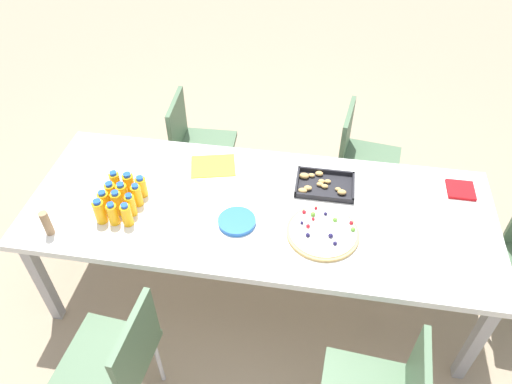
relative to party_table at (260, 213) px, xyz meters
The scene contains 23 objects.
ground_plane 0.68m from the party_table, ahead, with size 12.00×12.00×0.00m, color gray.
party_table is the anchor object (origin of this frame).
chair_far_right 1.03m from the party_table, 55.70° to the left, with size 0.45×0.45×0.83m.
chair_near_left 1.02m from the party_table, 122.16° to the right, with size 0.43×0.43×0.83m.
chair_far_left 1.00m from the party_table, 126.20° to the left, with size 0.42×0.42×0.83m.
juice_bottle_0 0.85m from the party_table, 163.65° to the right, with size 0.06×0.06×0.15m.
juice_bottle_1 0.78m from the party_table, 162.06° to the right, with size 0.06×0.06×0.14m.
juice_bottle_2 0.71m from the party_table, 160.52° to the right, with size 0.06×0.06×0.14m.
juice_bottle_3 0.84m from the party_table, 169.32° to the right, with size 0.06×0.06×0.13m.
juice_bottle_4 0.76m from the party_table, 167.72° to the right, with size 0.06×0.06×0.15m.
juice_bottle_5 0.69m from the party_table, 166.40° to the right, with size 0.05×0.05×0.14m.
juice_bottle_6 0.82m from the party_table, behind, with size 0.06×0.06×0.13m.
juice_bottle_7 0.75m from the party_table, behind, with size 0.06×0.06×0.14m.
juice_bottle_8 0.67m from the party_table, behind, with size 0.05×0.05×0.14m.
juice_bottle_9 0.81m from the party_table, behind, with size 0.06×0.06×0.15m.
juice_bottle_10 0.74m from the party_table, behind, with size 0.06×0.06×0.14m.
juice_bottle_11 0.67m from the party_table, behind, with size 0.06×0.06×0.13m.
fruit_pizza 0.38m from the party_table, 22.29° to the right, with size 0.37×0.37×0.05m.
snack_tray 0.40m from the party_table, 33.36° to the left, with size 0.33×0.23×0.04m.
plate_stack 0.18m from the party_table, 125.35° to the right, with size 0.20×0.20×0.02m.
napkin_stack 1.14m from the party_table, 15.35° to the left, with size 0.15×0.15×0.02m, color red.
cardboard_tube 1.10m from the party_table, 160.85° to the right, with size 0.04×0.04×0.15m, color #9E7A56.
paper_folder 0.44m from the party_table, 138.42° to the left, with size 0.26×0.20×0.01m, color yellow.
Camera 1 is at (0.27, -1.83, 2.61)m, focal length 33.97 mm.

